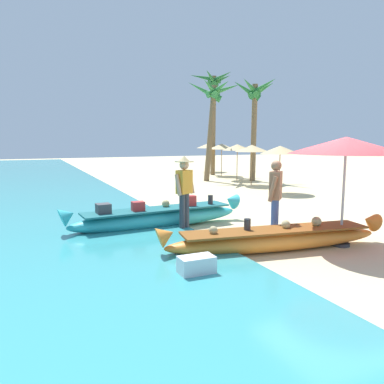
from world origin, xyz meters
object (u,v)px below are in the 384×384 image
at_px(cooler_box, 197,268).
at_px(boat_cyan_midground, 158,217).
at_px(palm_tree_tall_inland, 214,93).
at_px(person_tourist_customer, 275,196).
at_px(palm_tree_mid_cluster, 213,101).
at_px(palm_tree_leaning_seaward, 255,101).
at_px(patio_umbrella_large, 346,146).
at_px(boat_orange_foreground, 276,239).
at_px(person_vendor_hatted, 184,188).

bearing_deg(cooler_box, boat_cyan_midground, 80.81).
bearing_deg(palm_tree_tall_inland, boat_cyan_midground, -122.79).
height_order(person_tourist_customer, palm_tree_mid_cluster, palm_tree_mid_cluster).
distance_m(palm_tree_leaning_seaward, palm_tree_mid_cluster, 2.13).
distance_m(patio_umbrella_large, palm_tree_tall_inland, 15.93).
bearing_deg(patio_umbrella_large, boat_orange_foreground, 169.52).
xyz_separation_m(patio_umbrella_large, cooler_box, (-3.47, -0.46, -1.85)).
distance_m(person_tourist_customer, palm_tree_mid_cluster, 12.29).
relative_size(person_vendor_hatted, cooler_box, 3.21).
distance_m(person_tourist_customer, cooler_box, 2.94).
bearing_deg(person_tourist_customer, cooler_box, -151.07).
bearing_deg(person_vendor_hatted, palm_tree_leaning_seaward, 48.62).
bearing_deg(boat_orange_foreground, patio_umbrella_large, -10.48).
bearing_deg(patio_umbrella_large, palm_tree_mid_cluster, 74.82).
height_order(boat_orange_foreground, palm_tree_tall_inland, palm_tree_tall_inland).
bearing_deg(patio_umbrella_large, palm_tree_tall_inland, 72.22).
xyz_separation_m(boat_orange_foreground, patio_umbrella_large, (1.42, -0.26, 1.79)).
bearing_deg(palm_tree_mid_cluster, boat_orange_foreground, -111.72).
bearing_deg(palm_tree_tall_inland, patio_umbrella_large, -107.78).
relative_size(boat_orange_foreground, palm_tree_mid_cluster, 0.91).
relative_size(boat_orange_foreground, person_tourist_customer, 2.76).
relative_size(boat_cyan_midground, patio_umbrella_large, 2.08).
xyz_separation_m(boat_cyan_midground, palm_tree_leaning_seaward, (8.09, 8.10, 3.85)).
relative_size(patio_umbrella_large, cooler_box, 4.07).
bearing_deg(boat_cyan_midground, palm_tree_leaning_seaward, 45.05).
height_order(person_vendor_hatted, person_tourist_customer, person_vendor_hatted).
bearing_deg(boat_cyan_midground, palm_tree_mid_cluster, 55.66).
distance_m(boat_cyan_midground, person_tourist_customer, 2.91).
bearing_deg(boat_cyan_midground, cooler_box, -99.16).
bearing_deg(person_tourist_customer, palm_tree_mid_cluster, 69.08).
relative_size(boat_orange_foreground, palm_tree_tall_inland, 0.77).
relative_size(patio_umbrella_large, palm_tree_mid_cluster, 0.43).
distance_m(patio_umbrella_large, palm_tree_leaning_seaward, 12.40).
bearing_deg(patio_umbrella_large, boat_cyan_midground, 134.41).
height_order(patio_umbrella_large, palm_tree_leaning_seaward, palm_tree_leaning_seaward).
bearing_deg(palm_tree_leaning_seaward, boat_orange_foreground, -121.39).
height_order(patio_umbrella_large, cooler_box, patio_umbrella_large).
bearing_deg(patio_umbrella_large, person_vendor_hatted, 135.35).
bearing_deg(boat_orange_foreground, palm_tree_leaning_seaward, 58.61).
bearing_deg(boat_cyan_midground, palm_tree_tall_inland, 57.21).
xyz_separation_m(person_vendor_hatted, person_tourist_customer, (1.46, -1.51, -0.06)).
distance_m(person_vendor_hatted, person_tourist_customer, 2.10).
xyz_separation_m(person_tourist_customer, palm_tree_leaning_seaward, (6.16, 10.17, 3.16)).
height_order(person_vendor_hatted, palm_tree_mid_cluster, palm_tree_mid_cluster).
relative_size(person_vendor_hatted, patio_umbrella_large, 0.79).
bearing_deg(person_tourist_customer, palm_tree_leaning_seaward, 58.78).
relative_size(patio_umbrella_large, palm_tree_leaning_seaward, 0.43).
bearing_deg(person_tourist_customer, boat_orange_foreground, -124.08).
xyz_separation_m(boat_orange_foreground, palm_tree_leaning_seaward, (6.60, 10.81, 3.89)).
distance_m(boat_orange_foreground, palm_tree_leaning_seaward, 13.25).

